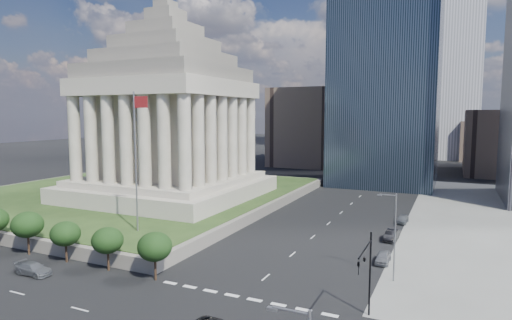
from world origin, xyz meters
The scene contains 15 objects.
ground centered at (0.00, 100.00, 0.00)m, with size 500.00×500.00×0.00m, color black.
plaza_terrace centered at (-45.00, 50.00, 0.90)m, with size 66.00×70.00×1.80m, color #635D54.
plaza_lawn centered at (-45.00, 50.00, 1.85)m, with size 64.00×68.00×0.10m, color #233A17.
war_memorial centered at (-34.00, 48.00, 21.40)m, with size 34.00×34.00×39.00m, color gray, non-canonical shape.
flagpole centered at (-21.83, 24.00, 13.11)m, with size 2.52×0.24×20.00m.
tree_row centered at (-35.50, 14.00, 3.00)m, with size 53.00×4.00×6.00m, color black, non-canonical shape.
midrise_glass centered at (2.00, 95.00, 30.00)m, with size 26.00×26.00×60.00m, color black.
building_filler_ne centered at (32.00, 130.00, 10.00)m, with size 20.00×30.00×20.00m, color brown.
building_filler_nw centered at (-30.00, 130.00, 14.00)m, with size 24.00×30.00×28.00m, color brown.
traffic_signal_ne centered at (12.50, 13.70, 5.25)m, with size 0.30×5.74×8.00m.
street_lamp_north centered at (13.33, 25.00, 5.66)m, with size 2.13×0.22×10.00m.
suv_grey centered at (-25.03, 9.29, 0.70)m, with size 1.96×4.83×1.40m, color #595B60.
parked_sedan_near centered at (11.50, 30.78, 0.71)m, with size 4.17×1.68×1.42m, color gray.
parked_sedan_mid centered at (11.14, 41.39, 0.75)m, with size 1.58×4.53×1.49m, color black.
parked_sedan_far centered at (11.50, 52.68, 0.72)m, with size 1.69×4.20×1.43m, color slate.
Camera 1 is at (19.02, -23.55, 18.70)m, focal length 30.00 mm.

